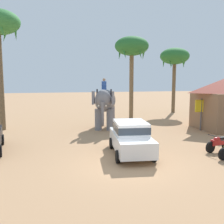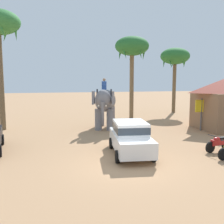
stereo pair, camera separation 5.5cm
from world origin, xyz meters
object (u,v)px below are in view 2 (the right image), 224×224
(palm_tree_left_of_road, at_px, (132,48))
(signboard_yellow, at_px, (201,108))
(motorcycle_fourth_in_row, at_px, (218,143))
(palm_tree_behind_elephant, at_px, (175,58))
(elephant_with_mahout, at_px, (105,103))
(car_sedan_foreground, at_px, (130,137))

(palm_tree_left_of_road, relative_size, signboard_yellow, 3.24)
(motorcycle_fourth_in_row, bearing_deg, palm_tree_behind_elephant, 73.16)
(elephant_with_mahout, distance_m, motorcycle_fourth_in_row, 9.07)
(elephant_with_mahout, distance_m, signboard_yellow, 7.21)
(palm_tree_behind_elephant, bearing_deg, elephant_with_mahout, -140.64)
(elephant_with_mahout, relative_size, palm_tree_behind_elephant, 0.56)
(car_sedan_foreground, bearing_deg, signboard_yellow, 35.00)
(palm_tree_left_of_road, distance_m, signboard_yellow, 9.19)
(motorcycle_fourth_in_row, bearing_deg, car_sedan_foreground, 173.90)
(elephant_with_mahout, xyz_separation_m, palm_tree_behind_elephant, (9.33, 7.66, 4.11))
(palm_tree_left_of_road, height_order, signboard_yellow, palm_tree_left_of_road)
(motorcycle_fourth_in_row, bearing_deg, palm_tree_left_of_road, 95.70)
(palm_tree_behind_elephant, distance_m, signboard_yellow, 11.17)
(car_sedan_foreground, distance_m, palm_tree_left_of_road, 13.54)
(motorcycle_fourth_in_row, xyz_separation_m, signboard_yellow, (2.11, 5.29, 1.22))
(palm_tree_left_of_road, bearing_deg, elephant_with_mahout, -126.84)
(elephant_with_mahout, bearing_deg, motorcycle_fourth_in_row, -58.15)
(palm_tree_left_of_road, xyz_separation_m, signboard_yellow, (3.33, -6.96, -4.98))
(palm_tree_behind_elephant, bearing_deg, signboard_yellow, -104.15)
(elephant_with_mahout, xyz_separation_m, palm_tree_left_of_road, (3.49, 4.67, 4.68))
(elephant_with_mahout, relative_size, palm_tree_left_of_road, 0.52)
(motorcycle_fourth_in_row, distance_m, palm_tree_behind_elephant, 16.90)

